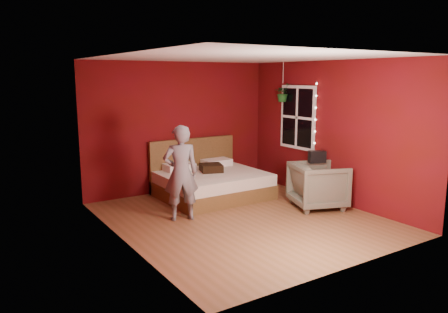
# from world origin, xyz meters

# --- Properties ---
(floor) EXTENTS (4.50, 4.50, 0.00)m
(floor) POSITION_xyz_m (0.00, 0.00, 0.00)
(floor) COLOR brown
(floor) RESTS_ON ground
(room_walls) EXTENTS (4.04, 4.54, 2.62)m
(room_walls) POSITION_xyz_m (0.00, 0.00, 1.68)
(room_walls) COLOR #600A13
(room_walls) RESTS_ON ground
(window) EXTENTS (0.05, 0.97, 1.27)m
(window) POSITION_xyz_m (1.97, 0.90, 1.50)
(window) COLOR white
(window) RESTS_ON room_walls
(fairy_lights) EXTENTS (0.04, 0.04, 1.45)m
(fairy_lights) POSITION_xyz_m (1.94, 0.37, 1.50)
(fairy_lights) COLOR silver
(fairy_lights) RESTS_ON room_walls
(bed) EXTENTS (1.93, 1.64, 1.06)m
(bed) POSITION_xyz_m (0.26, 1.47, 0.28)
(bed) COLOR brown
(bed) RESTS_ON ground
(person) EXTENTS (0.65, 0.53, 1.56)m
(person) POSITION_xyz_m (-0.87, 0.50, 0.78)
(person) COLOR slate
(person) RESTS_ON ground
(armchair) EXTENTS (1.13, 1.12, 0.81)m
(armchair) POSITION_xyz_m (1.48, -0.22, 0.40)
(armchair) COLOR #6B6754
(armchair) RESTS_ON ground
(handbag) EXTENTS (0.33, 0.25, 0.21)m
(handbag) POSITION_xyz_m (1.49, -0.16, 0.91)
(handbag) COLOR black
(handbag) RESTS_ON armchair
(throw_pillow) EXTENTS (0.52, 0.52, 0.15)m
(throw_pillow) POSITION_xyz_m (0.30, 1.50, 0.55)
(throw_pillow) COLOR black
(throw_pillow) RESTS_ON bed
(hanging_plant) EXTENTS (0.35, 0.31, 0.80)m
(hanging_plant) POSITION_xyz_m (1.88, 1.27, 1.98)
(hanging_plant) COLOR silver
(hanging_plant) RESTS_ON room_walls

